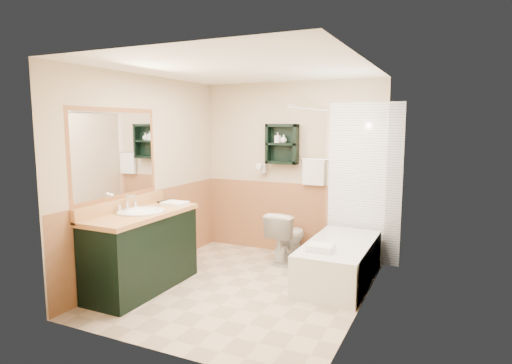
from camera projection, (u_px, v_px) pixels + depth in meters
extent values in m
plane|color=#C9B193|center=(243.00, 288.00, 4.80)|extent=(3.00, 3.00, 0.00)
cube|color=beige|center=(291.00, 169.00, 6.00)|extent=(2.60, 0.04, 2.40)
cube|color=beige|center=(146.00, 176.00, 5.19)|extent=(0.04, 3.00, 2.40)
cube|color=beige|center=(366.00, 190.00, 4.08)|extent=(0.04, 3.00, 2.40)
cube|color=white|center=(242.00, 67.00, 4.47)|extent=(2.60, 3.00, 0.04)
cube|color=black|center=(282.00, 144.00, 5.89)|extent=(0.45, 0.15, 0.55)
cylinder|color=silver|center=(312.00, 109.00, 4.98)|extent=(0.03, 1.60, 0.03)
cube|color=black|center=(142.00, 251.00, 4.71)|extent=(0.59, 1.38, 0.87)
cube|color=silver|center=(339.00, 262.00, 4.97)|extent=(0.70, 1.50, 0.47)
imported|color=silver|center=(287.00, 237.00, 5.69)|extent=(0.45, 0.72, 0.67)
cube|color=silver|center=(175.00, 203.00, 5.05)|extent=(0.28, 0.22, 0.04)
imported|color=black|center=(163.00, 194.00, 5.26)|extent=(0.15, 0.06, 0.20)
cube|color=silver|center=(321.00, 248.00, 4.59)|extent=(0.27, 0.22, 0.07)
imported|color=silver|center=(278.00, 140.00, 5.91)|extent=(0.11, 0.16, 0.07)
imported|color=silver|center=(284.00, 140.00, 5.87)|extent=(0.11, 0.13, 0.09)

